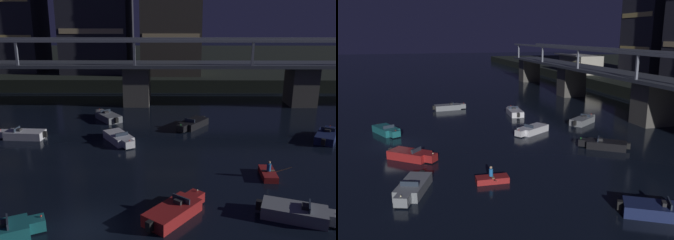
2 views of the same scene
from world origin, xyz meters
The scene contains 13 objects.
ground_plane centered at (0.00, 0.00, 0.00)m, with size 400.00×400.00×0.00m, color black.
river_bridge centered at (0.00, 32.29, 4.15)m, with size 100.18×6.40×9.38m.
waterfront_pavilion centered at (-42.92, 44.20, 4.44)m, with size 12.40×7.40×4.70m.
speedboat_near_left centered at (-16.97, 7.92, 0.41)m, with size 2.13×5.23×1.16m.
speedboat_near_center centered at (-4.89, -1.02, 0.41)m, with size 4.96×3.36×1.16m.
speedboat_near_right centered at (-0.32, 15.68, 0.41)m, with size 3.72×4.82×1.16m.
speedboat_mid_left centered at (20.91, 16.49, 0.41)m, with size 3.61×4.86×1.16m.
speedboat_mid_center centered at (12.83, 1.37, 0.41)m, with size 5.11×3.03×1.16m.
speedboat_mid_right centered at (-10.51, 16.72, 0.41)m, with size 5.22×2.06×1.16m.
speedboat_far_left centered at (7.37, 20.81, 0.41)m, with size 3.91×4.74×1.16m.
speedboat_far_center centered at (-2.90, 23.87, 0.41)m, with size 3.92×4.73×1.16m.
speedboat_far_right centered at (5.18, 1.51, 0.41)m, with size 4.10×4.62×1.16m.
dinghy_with_paddler centered at (12.59, 7.52, 0.28)m, with size 2.42×2.65×1.36m.
Camera 2 is at (38.31, 1.15, 11.42)m, focal length 38.06 mm.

